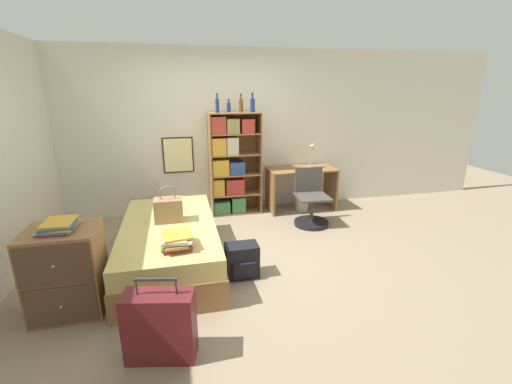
% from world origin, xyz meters
% --- Properties ---
extents(ground_plane, '(14.00, 14.00, 0.00)m').
position_xyz_m(ground_plane, '(0.00, 0.00, 0.00)').
color(ground_plane, gray).
extents(wall_back, '(10.00, 0.09, 2.60)m').
position_xyz_m(wall_back, '(-0.00, 1.80, 1.30)').
color(wall_back, beige).
rests_on(wall_back, ground_plane).
extents(bed, '(1.07, 2.06, 0.51)m').
position_xyz_m(bed, '(-0.76, 0.02, 0.25)').
color(bed, olive).
rests_on(bed, ground_plane).
extents(handbag, '(0.32, 0.22, 0.42)m').
position_xyz_m(handbag, '(-0.75, 0.08, 0.65)').
color(handbag, '#93704C').
rests_on(handbag, bed).
extents(book_stack_on_bed, '(0.32, 0.38, 0.14)m').
position_xyz_m(book_stack_on_bed, '(-0.68, -0.66, 0.59)').
color(book_stack_on_bed, '#B2382D').
rests_on(book_stack_on_bed, bed).
extents(suitcase, '(0.56, 0.33, 0.68)m').
position_xyz_m(suitcase, '(-0.83, -1.48, 0.28)').
color(suitcase, '#5B191E').
rests_on(suitcase, ground_plane).
extents(dresser, '(0.61, 0.55, 0.81)m').
position_xyz_m(dresser, '(-1.66, -0.68, 0.40)').
color(dresser, olive).
rests_on(dresser, ground_plane).
extents(magazine_pile_on_dresser, '(0.32, 0.35, 0.08)m').
position_xyz_m(magazine_pile_on_dresser, '(-1.66, -0.68, 0.84)').
color(magazine_pile_on_dresser, '#7A336B').
rests_on(magazine_pile_on_dresser, dresser).
extents(bookcase, '(0.80, 0.36, 1.63)m').
position_xyz_m(bookcase, '(0.20, 1.57, 0.82)').
color(bookcase, olive).
rests_on(bookcase, ground_plane).
extents(bottle_green, '(0.06, 0.06, 0.29)m').
position_xyz_m(bottle_green, '(0.02, 1.53, 1.74)').
color(bottle_green, navy).
rests_on(bottle_green, bookcase).
extents(bottle_brown, '(0.06, 0.06, 0.20)m').
position_xyz_m(bottle_brown, '(0.21, 1.62, 1.71)').
color(bottle_brown, navy).
rests_on(bottle_brown, bookcase).
extents(bottle_clear, '(0.06, 0.06, 0.27)m').
position_xyz_m(bottle_clear, '(0.39, 1.54, 1.74)').
color(bottle_clear, brown).
rests_on(bottle_clear, bookcase).
extents(bottle_blue, '(0.07, 0.07, 0.29)m').
position_xyz_m(bottle_blue, '(0.57, 1.53, 1.74)').
color(bottle_blue, navy).
rests_on(bottle_blue, bookcase).
extents(desk, '(1.12, 0.57, 0.71)m').
position_xyz_m(desk, '(1.39, 1.47, 0.49)').
color(desk, olive).
rests_on(desk, ground_plane).
extents(desk_lamp, '(0.16, 0.12, 0.45)m').
position_xyz_m(desk_lamp, '(1.57, 1.47, 1.01)').
color(desk_lamp, '#ADA89E').
rests_on(desk_lamp, desk).
extents(desk_chair, '(0.51, 0.51, 0.84)m').
position_xyz_m(desk_chair, '(1.30, 0.80, 0.26)').
color(desk_chair, black).
rests_on(desk_chair, ground_plane).
extents(backpack, '(0.35, 0.27, 0.37)m').
position_xyz_m(backpack, '(-0.00, -0.45, 0.18)').
color(backpack, black).
rests_on(backpack, ground_plane).
extents(waste_bin, '(0.23, 0.23, 0.25)m').
position_xyz_m(waste_bin, '(1.39, 1.41, 0.13)').
color(waste_bin, '#B7B2A8').
rests_on(waste_bin, ground_plane).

